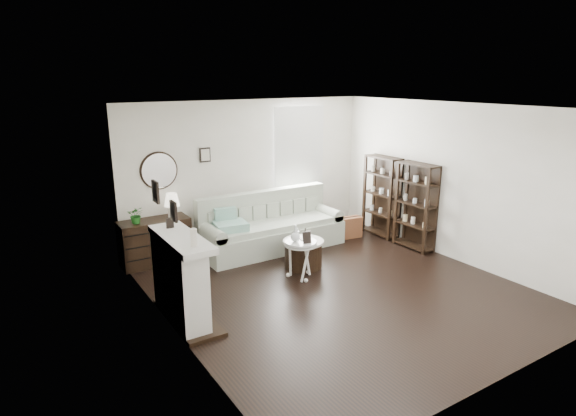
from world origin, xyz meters
TOP-DOWN VIEW (x-y plane):
  - room at (0.73, 2.70)m, footprint 5.50×5.50m
  - fireplace at (-2.32, 0.30)m, footprint 0.50×1.40m
  - shelf_unit_far at (2.33, 1.55)m, footprint 0.30×0.80m
  - shelf_unit_near at (2.33, 0.65)m, footprint 0.30×0.80m
  - sofa at (0.07, 2.08)m, footprint 2.68×0.93m
  - quilt at (-0.81, 1.95)m, footprint 0.61×0.53m
  - suitcase at (1.62, 1.76)m, footprint 0.65×0.29m
  - dresser at (-1.98, 2.47)m, footprint 1.16×0.50m
  - table_lamp at (-1.65, 2.47)m, footprint 0.35×0.35m
  - potted_plant at (-2.27, 2.42)m, footprint 0.32×0.30m
  - drum_table at (0.05, 0.97)m, footprint 0.68×0.68m
  - pedestal_table at (-0.24, 0.61)m, footprint 0.51×0.51m
  - eiffel_drum at (0.13, 1.01)m, footprint 0.10×0.10m
  - bottle_drum at (-0.12, 0.89)m, footprint 0.06×0.06m
  - card_frame_drum at (0.00, 0.80)m, footprint 0.16×0.06m
  - eiffel_ped at (-0.14, 0.65)m, footprint 0.11×0.11m
  - flask_ped at (-0.33, 0.63)m, footprint 0.15×0.15m
  - card_frame_ped at (-0.22, 0.48)m, footprint 0.14×0.08m

SIDE VIEW (x-z plane):
  - suitcase at x=1.62m, z-range 0.00..0.42m
  - drum_table at x=0.05m, z-range 0.00..0.47m
  - sofa at x=0.07m, z-range -0.18..0.86m
  - dresser at x=-1.98m, z-range 0.00..0.77m
  - fireplace at x=-2.32m, z-range -0.38..1.46m
  - eiffel_drum at x=0.13m, z-range 0.47..0.64m
  - pedestal_table at x=-0.24m, z-range 0.26..0.88m
  - card_frame_drum at x=0.00m, z-range 0.47..0.68m
  - bottle_drum at x=-0.12m, z-range 0.47..0.74m
  - quilt at x=-0.81m, z-range 0.54..0.68m
  - eiffel_ped at x=-0.14m, z-range 0.62..0.78m
  - card_frame_ped at x=-0.22m, z-range 0.62..0.80m
  - flask_ped at x=-0.33m, z-range 0.62..0.89m
  - shelf_unit_far at x=2.33m, z-range 0.00..1.60m
  - shelf_unit_near at x=2.33m, z-range 0.00..1.60m
  - potted_plant at x=-2.27m, z-range 0.77..1.06m
  - table_lamp at x=-1.65m, z-range 0.77..1.19m
  - room at x=0.73m, z-range -1.15..4.35m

